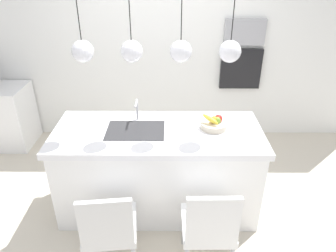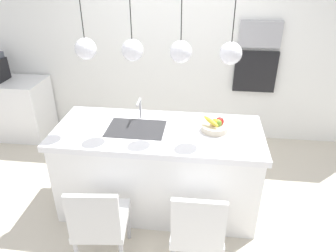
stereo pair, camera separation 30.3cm
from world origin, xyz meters
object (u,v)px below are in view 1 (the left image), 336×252
fruit_bowl (214,124)px  chair_near (109,227)px  microwave (245,32)px  chair_middle (209,226)px  oven (241,69)px

fruit_bowl → chair_near: fruit_bowl is taller
chair_near → microwave: bearing=58.5°
chair_near → chair_middle: 0.80m
oven → chair_near: (-1.47, -2.40, -0.54)m
fruit_bowl → chair_near: size_ratio=0.29×
oven → chair_middle: 2.54m
fruit_bowl → oven: (0.55, 1.53, 0.06)m
fruit_bowl → microwave: bearing=70.2°
microwave → chair_near: microwave is taller
fruit_bowl → chair_near: bearing=-136.5°
fruit_bowl → chair_middle: 1.00m
chair_near → chair_middle: chair_middle is taller
fruit_bowl → microwave: (0.55, 1.53, 0.56)m
microwave → fruit_bowl: bearing=-109.8°
fruit_bowl → chair_near: 1.35m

